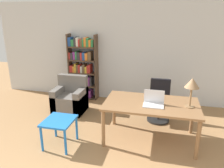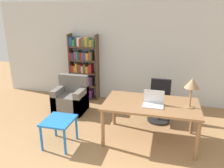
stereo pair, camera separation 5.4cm
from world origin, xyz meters
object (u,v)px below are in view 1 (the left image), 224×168
at_px(desk, 151,107).
at_px(side_table_blue, 59,124).
at_px(table_lamp, 192,84).
at_px(armchair, 70,99).
at_px(laptop, 154,102).
at_px(office_chair, 159,102).
at_px(bookshelf, 82,69).

bearing_deg(desk, side_table_blue, -159.77).
height_order(table_lamp, armchair, table_lamp).
height_order(laptop, armchair, laptop).
height_order(office_chair, armchair, office_chair).
xyz_separation_m(side_table_blue, armchair, (-0.44, 1.46, -0.13)).
distance_m(desk, laptop, 0.17).
relative_size(desk, laptop, 4.74).
bearing_deg(side_table_blue, laptop, 17.13).
height_order(side_table_blue, armchair, armchair).
distance_m(office_chair, bookshelf, 2.43).
xyz_separation_m(laptop, bookshelf, (-2.12, 1.89, 0.05)).
bearing_deg(armchair, office_chair, 1.22).
height_order(office_chair, bookshelf, bookshelf).
xyz_separation_m(laptop, armchair, (-2.10, 0.95, -0.52)).
distance_m(desk, table_lamp, 0.85).
relative_size(office_chair, armchair, 1.07).
bearing_deg(desk, office_chair, 81.51).
bearing_deg(laptop, side_table_blue, -162.87).
bearing_deg(side_table_blue, office_chair, 40.69).
height_order(table_lamp, side_table_blue, table_lamp).
height_order(laptop, table_lamp, table_lamp).
bearing_deg(bookshelf, desk, -41.08).
height_order(armchair, bookshelf, bookshelf).
bearing_deg(bookshelf, table_lamp, -33.49).
distance_m(laptop, armchair, 2.36).
relative_size(laptop, office_chair, 0.39).
bearing_deg(desk, bookshelf, 138.92).
xyz_separation_m(laptop, table_lamp, (0.64, 0.07, 0.37)).
distance_m(table_lamp, office_chair, 1.32).
height_order(laptop, bookshelf, bookshelf).
height_order(office_chair, side_table_blue, office_chair).
height_order(laptop, office_chair, laptop).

